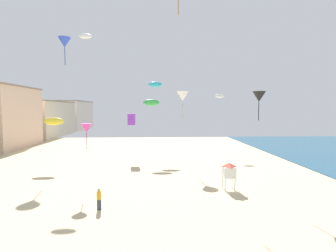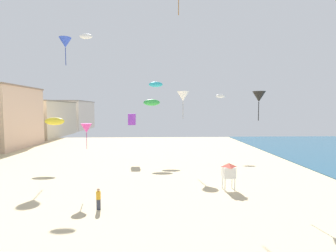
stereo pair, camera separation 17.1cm
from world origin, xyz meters
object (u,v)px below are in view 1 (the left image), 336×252
at_px(kite_blue_delta, 65,42).
at_px(kite_yellow_parafoil, 54,121).
at_px(kite_cyan_parafoil, 155,84).
at_px(kite_white_parafoil, 220,96).
at_px(kite_green_parafoil, 151,103).
at_px(kite_purple_box, 131,119).
at_px(lifeguard_stand, 229,170).
at_px(kite_white_delta, 183,96).
at_px(kite_magenta_delta, 86,128).
at_px(kite_flyer, 99,198).
at_px(kite_black_delta, 259,97).
at_px(kite_white_parafoil_2, 86,36).

relative_size(kite_blue_delta, kite_yellow_parafoil, 1.53).
bearing_deg(kite_cyan_parafoil, kite_white_parafoil, 1.13).
xyz_separation_m(kite_green_parafoil, kite_blue_delta, (-12.19, -0.53, 8.44)).
xyz_separation_m(kite_blue_delta, kite_purple_box, (9.27, 0.37, -10.92)).
bearing_deg(lifeguard_stand, kite_purple_box, 148.72).
xyz_separation_m(kite_white_delta, kite_magenta_delta, (-9.86, -8.74, -3.42)).
bearing_deg(kite_white_delta, kite_white_parafoil, 52.06).
distance_m(kite_blue_delta, kite_purple_box, 14.33).
relative_size(lifeguard_stand, kite_white_parafoil, 1.55).
xyz_separation_m(kite_flyer, kite_white_parafoil, (14.86, 22.85, 8.83)).
distance_m(kite_green_parafoil, kite_purple_box, 3.84).
bearing_deg(kite_blue_delta, kite_white_delta, -14.56).
relative_size(kite_cyan_parafoil, kite_black_delta, 0.88).
relative_size(kite_flyer, kite_cyan_parafoil, 0.72).
xyz_separation_m(kite_green_parafoil, kite_magenta_delta, (-5.67, -13.53, -2.76)).
bearing_deg(kite_white_parafoil, kite_white_delta, -127.94).
bearing_deg(kite_blue_delta, kite_flyer, -63.97).
bearing_deg(kite_flyer, lifeguard_stand, 177.65).
xyz_separation_m(kite_purple_box, kite_cyan_parafoil, (3.47, 4.41, 5.57)).
distance_m(kite_flyer, kite_black_delta, 15.79).
bearing_deg(kite_blue_delta, kite_white_parafoil_2, -50.54).
height_order(kite_blue_delta, kite_white_parafoil_2, kite_blue_delta).
distance_m(lifeguard_stand, kite_white_parafoil_2, 22.60).
relative_size(kite_black_delta, kite_white_parafoil_2, 1.61).
relative_size(kite_yellow_parafoil, kite_white_parafoil_2, 1.59).
distance_m(kite_flyer, lifeguard_stand, 11.80).
bearing_deg(kite_magenta_delta, kite_flyer, -65.63).
xyz_separation_m(kite_blue_delta, kite_yellow_parafoil, (-0.39, -3.46, -11.00)).
relative_size(kite_white_delta, kite_green_parafoil, 1.43).
distance_m(kite_flyer, kite_magenta_delta, 7.21).
distance_m(kite_white_delta, kite_yellow_parafoil, 17.09).
distance_m(kite_purple_box, kite_white_parafoil, 15.49).
xyz_separation_m(lifeguard_stand, kite_cyan_parafoil, (-7.01, 18.53, 9.76)).
distance_m(kite_flyer, kite_blue_delta, 25.54).
distance_m(kite_cyan_parafoil, kite_black_delta, 21.67).
relative_size(kite_flyer, kite_purple_box, 1.00).
xyz_separation_m(kite_cyan_parafoil, kite_white_parafoil, (10.85, 0.21, -1.85)).
xyz_separation_m(kite_magenta_delta, kite_cyan_parafoil, (6.22, 17.77, 5.84)).
distance_m(kite_white_delta, kite_magenta_delta, 13.61).
distance_m(kite_flyer, kite_green_parafoil, 20.20).
bearing_deg(kite_magenta_delta, kite_yellow_parafoil, 125.93).
relative_size(kite_green_parafoil, kite_blue_delta, 0.63).
distance_m(kite_green_parafoil, kite_white_parafoil_2, 12.47).
bearing_deg(kite_magenta_delta, kite_white_parafoil, 46.50).
bearing_deg(kite_flyer, kite_cyan_parafoil, -122.85).
xyz_separation_m(kite_white_parafoil, kite_white_parafoil_2, (-19.09, -10.45, 6.55)).
bearing_deg(kite_white_delta, kite_yellow_parafoil, 177.29).
bearing_deg(kite_blue_delta, kite_purple_box, 2.27).
bearing_deg(kite_blue_delta, kite_yellow_parafoil, -96.41).
distance_m(lifeguard_stand, kite_purple_box, 18.07).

